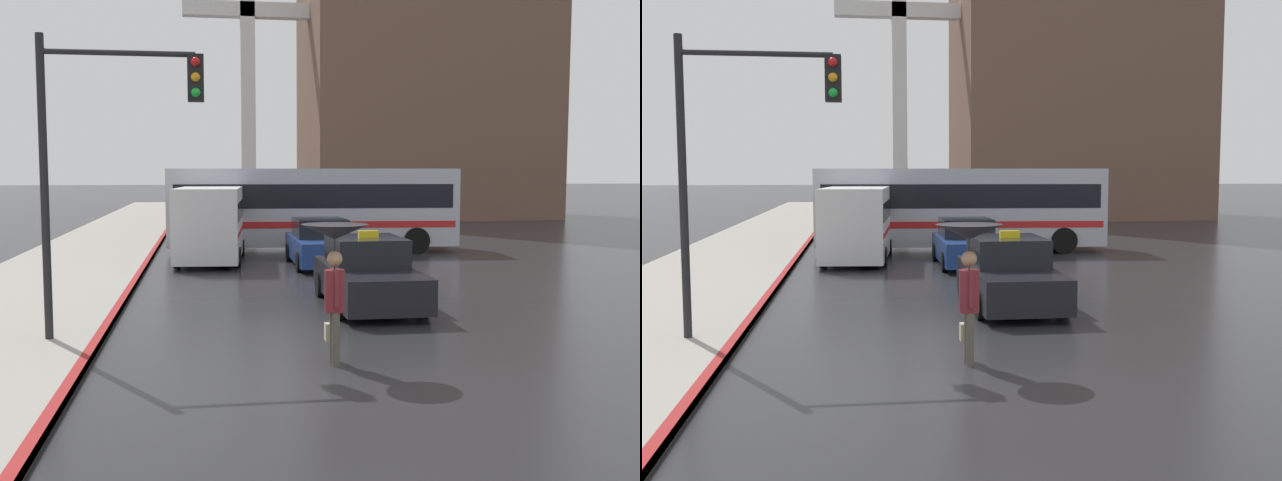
% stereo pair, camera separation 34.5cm
% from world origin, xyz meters
% --- Properties ---
extents(ground_plane, '(300.00, 300.00, 0.00)m').
position_xyz_m(ground_plane, '(0.00, 0.00, 0.00)').
color(ground_plane, '#262628').
extents(taxi, '(1.91, 4.58, 1.70)m').
position_xyz_m(taxi, '(1.34, 6.54, 0.70)').
color(taxi, black).
rests_on(taxi, ground_plane).
extents(sedan_red, '(1.91, 4.46, 1.50)m').
position_xyz_m(sedan_red, '(1.38, 13.78, 0.68)').
color(sedan_red, navy).
rests_on(sedan_red, ground_plane).
extents(ambulance_van, '(2.47, 5.77, 2.48)m').
position_xyz_m(ambulance_van, '(-2.06, 15.54, 1.37)').
color(ambulance_van, silver).
rests_on(ambulance_van, ground_plane).
extents(city_bus, '(10.76, 3.18, 3.10)m').
position_xyz_m(city_bus, '(1.74, 18.04, 1.72)').
color(city_bus, '#B2B7C1').
rests_on(city_bus, ground_plane).
extents(pedestrian_with_umbrella, '(1.05, 1.05, 2.21)m').
position_xyz_m(pedestrian_with_umbrella, '(-0.27, 1.60, 1.77)').
color(pedestrian_with_umbrella, '#4C473D').
rests_on(pedestrian_with_umbrella, ground_plane).
extents(traffic_light, '(2.78, 0.38, 5.33)m').
position_xyz_m(traffic_light, '(-3.85, 3.53, 3.67)').
color(traffic_light, black).
rests_on(traffic_light, ground_plane).
extents(monument_cross, '(7.90, 0.90, 17.94)m').
position_xyz_m(monument_cross, '(0.49, 37.79, 10.18)').
color(monument_cross, white).
rests_on(monument_cross, ground_plane).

